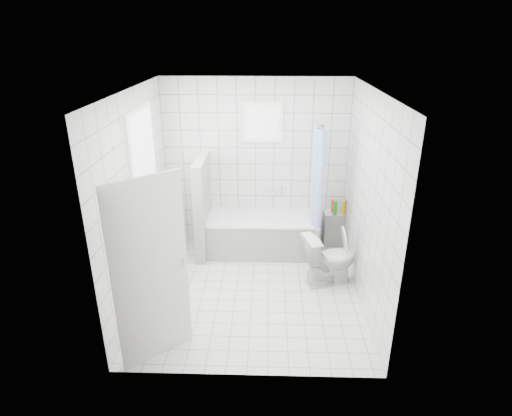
{
  "coord_description": "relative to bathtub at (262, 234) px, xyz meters",
  "views": [
    {
      "loc": [
        0.2,
        -4.81,
        3.23
      ],
      "look_at": [
        0.04,
        0.35,
        1.05
      ],
      "focal_mm": 30.0,
      "sensor_mm": 36.0,
      "label": 1
    }
  ],
  "objects": [
    {
      "name": "wall_left",
      "position": [
        -1.52,
        -1.12,
        1.01
      ],
      "size": [
        0.02,
        3.0,
        2.6
      ],
      "primitive_type": "cube",
      "color": "white",
      "rests_on": "ground"
    },
    {
      "name": "window_sill",
      "position": [
        -1.43,
        -0.82,
        0.57
      ],
      "size": [
        0.18,
        1.02,
        0.08
      ],
      "primitive_type": "cube",
      "color": "white",
      "rests_on": "wall_left"
    },
    {
      "name": "window_back",
      "position": [
        -0.02,
        0.33,
        1.66
      ],
      "size": [
        0.5,
        0.01,
        0.5
      ],
      "primitive_type": "cube",
      "color": "white",
      "rests_on": "wall_back"
    },
    {
      "name": "wall_right",
      "position": [
        1.28,
        -1.12,
        1.01
      ],
      "size": [
        0.02,
        3.0,
        2.6
      ],
      "primitive_type": "cube",
      "color": "white",
      "rests_on": "ground"
    },
    {
      "name": "sill_bottles",
      "position": [
        -1.42,
        -0.91,
        0.76
      ],
      "size": [
        0.17,
        0.85,
        0.32
      ],
      "color": "#DB6DD3",
      "rests_on": "window_sill"
    },
    {
      "name": "ledge_bottles",
      "position": [
        1.16,
        0.21,
        0.37
      ],
      "size": [
        0.21,
        0.18,
        0.23
      ],
      "color": "red",
      "rests_on": "tiled_ledge"
    },
    {
      "name": "tub_faucet",
      "position": [
        0.1,
        0.34,
        0.56
      ],
      "size": [
        0.18,
        0.06,
        0.06
      ],
      "primitive_type": "cube",
      "color": "silver",
      "rests_on": "wall_back"
    },
    {
      "name": "tiled_ledge",
      "position": [
        1.18,
        0.26,
        -0.02
      ],
      "size": [
        0.4,
        0.24,
        0.55
      ],
      "primitive_type": "cube",
      "color": "white",
      "rests_on": "ground"
    },
    {
      "name": "toilet",
      "position": [
        0.91,
        -0.88,
        0.07
      ],
      "size": [
        0.81,
        0.61,
        0.73
      ],
      "primitive_type": "imported",
      "rotation": [
        0.0,
        0.0,
        1.88
      ],
      "color": "white",
      "rests_on": "ground"
    },
    {
      "name": "partition_wall",
      "position": [
        -0.9,
        -0.05,
        0.46
      ],
      "size": [
        0.15,
        0.85,
        1.5
      ],
      "primitive_type": "cube",
      "color": "white",
      "rests_on": "ground"
    },
    {
      "name": "ceiling",
      "position": [
        -0.12,
        -1.12,
        2.31
      ],
      "size": [
        3.0,
        3.0,
        0.0
      ],
      "primitive_type": "plane",
      "rotation": [
        3.14,
        0.0,
        0.0
      ],
      "color": "white",
      "rests_on": "ground"
    },
    {
      "name": "shower_curtain",
      "position": [
        0.77,
        -0.15,
        0.81
      ],
      "size": [
        0.14,
        0.48,
        1.78
      ],
      "primitive_type": null,
      "color": "#4569CD",
      "rests_on": "curtain_rod"
    },
    {
      "name": "bathtub",
      "position": [
        0.0,
        0.0,
        0.0
      ],
      "size": [
        1.67,
        0.77,
        0.58
      ],
      "color": "white",
      "rests_on": "ground"
    },
    {
      "name": "ground",
      "position": [
        -0.12,
        -1.12,
        -0.29
      ],
      "size": [
        3.0,
        3.0,
        0.0
      ],
      "primitive_type": "plane",
      "color": "white",
      "rests_on": "ground"
    },
    {
      "name": "wall_front",
      "position": [
        -0.12,
        -2.62,
        1.01
      ],
      "size": [
        2.8,
        0.02,
        2.6
      ],
      "primitive_type": "cube",
      "color": "white",
      "rests_on": "ground"
    },
    {
      "name": "wall_back",
      "position": [
        -0.12,
        0.38,
        1.01
      ],
      "size": [
        2.8,
        0.02,
        2.6
      ],
      "primitive_type": "cube",
      "color": "white",
      "rests_on": "ground"
    },
    {
      "name": "window_left",
      "position": [
        -1.47,
        -0.82,
        1.31
      ],
      "size": [
        0.01,
        0.9,
        1.4
      ],
      "primitive_type": "cube",
      "color": "white",
      "rests_on": "wall_left"
    },
    {
      "name": "door",
      "position": [
        -1.07,
        -2.34,
        0.71
      ],
      "size": [
        0.63,
        0.56,
        2.0
      ],
      "primitive_type": "cube",
      "rotation": [
        0.0,
        0.0,
        -0.85
      ],
      "color": "silver",
      "rests_on": "ground"
    },
    {
      "name": "curtain_rod",
      "position": [
        0.77,
        -0.02,
        1.71
      ],
      "size": [
        0.02,
        0.8,
        0.02
      ],
      "primitive_type": "cylinder",
      "rotation": [
        1.57,
        0.0,
        0.0
      ],
      "color": "silver",
      "rests_on": "wall_back"
    }
  ]
}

